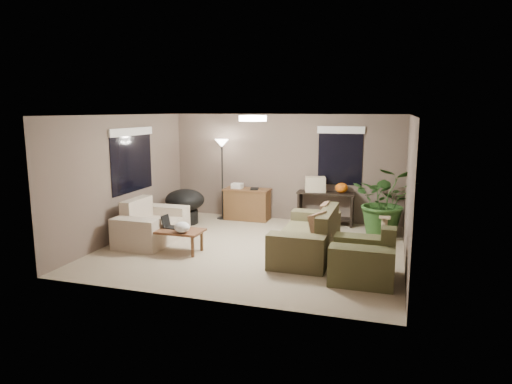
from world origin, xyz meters
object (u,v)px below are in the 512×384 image
(houseplant, at_px, (385,208))
(coffee_table, at_px, (176,233))
(papasan_chair, at_px, (185,204))
(loveseat, at_px, (151,227))
(armchair, at_px, (364,261))
(desk, at_px, (247,204))
(console_table, at_px, (326,206))
(main_sofa, at_px, (309,238))
(cat_scratching_post, at_px, (384,231))
(floor_lamp, at_px, (222,153))

(houseplant, bearing_deg, coffee_table, -146.87)
(papasan_chair, xyz_separation_m, houseplant, (4.44, 0.35, 0.10))
(loveseat, distance_m, armchair, 4.32)
(papasan_chair, bearing_deg, desk, 31.31)
(console_table, bearing_deg, desk, -177.14)
(loveseat, height_order, armchair, same)
(coffee_table, height_order, houseplant, houseplant)
(coffee_table, bearing_deg, console_table, 51.24)
(main_sofa, xyz_separation_m, armchair, (1.04, -1.00, 0.00))
(cat_scratching_post, bearing_deg, houseplant, 91.59)
(armchair, bearing_deg, main_sofa, 136.16)
(loveseat, height_order, coffee_table, loveseat)
(desk, bearing_deg, loveseat, -118.76)
(desk, bearing_deg, floor_lamp, -173.35)
(main_sofa, height_order, desk, main_sofa)
(armchair, distance_m, floor_lamp, 4.92)
(papasan_chair, distance_m, cat_scratching_post, 4.46)
(desk, xyz_separation_m, console_table, (1.86, 0.09, 0.06))
(desk, bearing_deg, houseplant, -7.52)
(floor_lamp, bearing_deg, armchair, -41.38)
(coffee_table, distance_m, cat_scratching_post, 4.10)
(floor_lamp, distance_m, cat_scratching_post, 4.13)
(coffee_table, distance_m, papasan_chair, 2.18)
(loveseat, height_order, papasan_chair, loveseat)
(houseplant, bearing_deg, main_sofa, -125.19)
(main_sofa, relative_size, papasan_chair, 1.86)
(coffee_table, height_order, console_table, console_table)
(desk, xyz_separation_m, papasan_chair, (-1.26, -0.77, 0.09))
(papasan_chair, height_order, houseplant, houseplant)
(console_table, bearing_deg, coffee_table, -128.76)
(loveseat, distance_m, papasan_chair, 1.55)
(cat_scratching_post, bearing_deg, floor_lamp, 167.33)
(desk, height_order, floor_lamp, floor_lamp)
(armchair, xyz_separation_m, floor_lamp, (-3.56, 3.13, 1.30))
(coffee_table, bearing_deg, desk, 80.68)
(floor_lamp, relative_size, houseplant, 1.32)
(desk, relative_size, floor_lamp, 0.58)
(console_table, xyz_separation_m, houseplant, (1.32, -0.51, 0.13))
(main_sofa, distance_m, loveseat, 3.18)
(coffee_table, bearing_deg, loveseat, 148.91)
(armchair, relative_size, floor_lamp, 0.52)
(armchair, relative_size, houseplant, 0.69)
(papasan_chair, relative_size, houseplant, 0.82)
(armchair, bearing_deg, houseplant, 85.44)
(desk, relative_size, papasan_chair, 0.93)
(desk, xyz_separation_m, cat_scratching_post, (3.19, -0.92, -0.16))
(coffee_table, height_order, floor_lamp, floor_lamp)
(main_sofa, bearing_deg, houseplant, 54.81)
(loveseat, relative_size, console_table, 1.23)
(loveseat, height_order, desk, loveseat)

